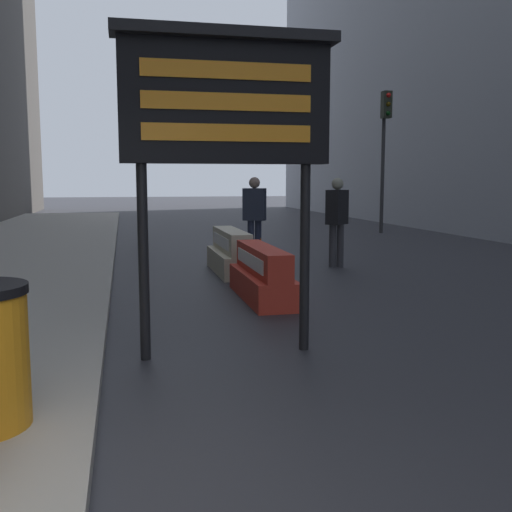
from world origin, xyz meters
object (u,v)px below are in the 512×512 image
(pedestrian_worker, at_px, (337,215))
(message_board, at_px, (226,105))
(jersey_barrier_cream, at_px, (231,254))
(traffic_light_far_side, at_px, (385,132))
(pedestrian_passerby, at_px, (254,211))
(traffic_light_near_curb, at_px, (138,142))
(traffic_cone_near, at_px, (261,259))
(jersey_barrier_red_striped, at_px, (262,276))

(pedestrian_worker, bearing_deg, message_board, 17.75)
(jersey_barrier_cream, relative_size, traffic_light_far_side, 0.47)
(pedestrian_worker, distance_m, pedestrian_passerby, 1.93)
(traffic_light_far_side, bearing_deg, traffic_light_near_curb, -164.59)
(pedestrian_worker, bearing_deg, jersey_barrier_cream, -35.43)
(pedestrian_passerby, bearing_deg, message_board, -80.14)
(message_board, distance_m, traffic_light_near_curb, 10.28)
(traffic_light_near_curb, relative_size, traffic_light_far_side, 0.82)
(traffic_cone_near, bearing_deg, traffic_light_far_side, 53.83)
(message_board, distance_m, jersey_barrier_cream, 5.71)
(traffic_light_far_side, distance_m, pedestrian_passerby, 8.13)
(jersey_barrier_cream, distance_m, traffic_cone_near, 1.00)
(traffic_light_near_curb, xyz_separation_m, pedestrian_worker, (3.73, -4.76, -1.65))
(traffic_cone_near, height_order, pedestrian_passerby, pedestrian_passerby)
(message_board, distance_m, traffic_cone_near, 4.94)
(message_board, bearing_deg, jersey_barrier_red_striped, 69.82)
(pedestrian_worker, bearing_deg, traffic_light_far_side, -163.15)
(message_board, xyz_separation_m, pedestrian_passerby, (1.78, 6.85, -1.38))
(message_board, xyz_separation_m, jersey_barrier_red_striped, (0.98, 2.66, -2.09))
(message_board, distance_m, traffic_light_far_side, 14.42)
(message_board, relative_size, traffic_light_near_curb, 0.84)
(message_board, relative_size, jersey_barrier_cream, 1.46)
(pedestrian_worker, bearing_deg, traffic_light_near_curb, -94.36)
(jersey_barrier_red_striped, bearing_deg, message_board, -110.18)
(traffic_cone_near, distance_m, traffic_light_far_side, 10.48)
(jersey_barrier_cream, distance_m, traffic_light_near_curb, 5.76)
(traffic_light_far_side, height_order, pedestrian_worker, traffic_light_far_side)
(jersey_barrier_cream, bearing_deg, traffic_light_far_side, 48.80)
(traffic_light_near_curb, bearing_deg, pedestrian_passerby, -55.42)
(pedestrian_passerby, bearing_deg, traffic_cone_near, -75.54)
(message_board, height_order, traffic_light_far_side, traffic_light_far_side)
(traffic_light_near_curb, height_order, traffic_light_far_side, traffic_light_far_side)
(traffic_light_far_side, bearing_deg, pedestrian_passerby, -134.61)
(message_board, height_order, traffic_cone_near, message_board)
(traffic_light_near_curb, xyz_separation_m, pedestrian_passerby, (2.35, -3.41, -1.63))
(jersey_barrier_cream, distance_m, pedestrian_worker, 2.30)
(pedestrian_worker, bearing_deg, jersey_barrier_red_striped, 10.11)
(jersey_barrier_red_striped, bearing_deg, traffic_light_far_side, 57.18)
(jersey_barrier_cream, xyz_separation_m, traffic_light_near_curb, (-1.55, 5.03, 2.34))
(traffic_light_far_side, bearing_deg, jersey_barrier_red_striped, -122.82)
(traffic_light_near_curb, height_order, pedestrian_passerby, traffic_light_near_curb)
(message_board, height_order, pedestrian_passerby, message_board)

